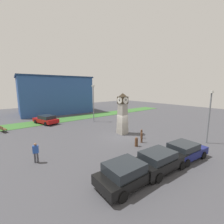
{
  "coord_description": "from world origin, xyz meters",
  "views": [
    {
      "loc": [
        -12.1,
        -13.06,
        5.95
      ],
      "look_at": [
        0.31,
        2.28,
        2.71
      ],
      "focal_mm": 24.0,
      "sensor_mm": 36.0,
      "label": 1
    }
  ],
  "objects_px": {
    "clock_tower": "(123,114)",
    "bollard_far_row": "(141,134)",
    "bollard_near_tower": "(136,142)",
    "pedestrian_crossing_lot": "(36,151)",
    "car_by_building": "(185,150)",
    "street_lamp_far_side": "(210,113)",
    "bollard_mid_row": "(142,138)",
    "street_lamp_near_road": "(93,101)",
    "car_navy_sedan": "(127,173)",
    "bench": "(2,128)",
    "car_near_tower": "(160,160)",
    "car_far_lot": "(46,119)"
  },
  "relations": [
    {
      "from": "clock_tower",
      "to": "bollard_far_row",
      "type": "distance_m",
      "value": 3.43
    },
    {
      "from": "bollard_near_tower",
      "to": "pedestrian_crossing_lot",
      "type": "relative_size",
      "value": 0.59
    },
    {
      "from": "car_by_building",
      "to": "pedestrian_crossing_lot",
      "type": "relative_size",
      "value": 2.52
    },
    {
      "from": "clock_tower",
      "to": "street_lamp_far_side",
      "type": "bearing_deg",
      "value": -59.45
    },
    {
      "from": "bollard_mid_row",
      "to": "car_by_building",
      "type": "xyz_separation_m",
      "value": [
        -0.11,
        -4.71,
        0.15
      ]
    },
    {
      "from": "street_lamp_far_side",
      "to": "car_by_building",
      "type": "bearing_deg",
      "value": -178.09
    },
    {
      "from": "bollard_near_tower",
      "to": "street_lamp_near_road",
      "type": "distance_m",
      "value": 13.1
    },
    {
      "from": "bollard_near_tower",
      "to": "street_lamp_far_side",
      "type": "relative_size",
      "value": 0.17
    },
    {
      "from": "car_navy_sedan",
      "to": "bench",
      "type": "relative_size",
      "value": 2.43
    },
    {
      "from": "pedestrian_crossing_lot",
      "to": "car_navy_sedan",
      "type": "bearing_deg",
      "value": -60.56
    },
    {
      "from": "street_lamp_near_road",
      "to": "pedestrian_crossing_lot",
      "type": "bearing_deg",
      "value": -139.89
    },
    {
      "from": "bollard_mid_row",
      "to": "bench",
      "type": "bearing_deg",
      "value": 129.07
    },
    {
      "from": "car_near_tower",
      "to": "street_lamp_near_road",
      "type": "xyz_separation_m",
      "value": [
        4.75,
        16.48,
        2.91
      ]
    },
    {
      "from": "car_by_building",
      "to": "car_far_lot",
      "type": "bearing_deg",
      "value": 105.07
    },
    {
      "from": "pedestrian_crossing_lot",
      "to": "street_lamp_far_side",
      "type": "bearing_deg",
      "value": -24.26
    },
    {
      "from": "clock_tower",
      "to": "car_navy_sedan",
      "type": "height_order",
      "value": "clock_tower"
    },
    {
      "from": "bollard_near_tower",
      "to": "bollard_far_row",
      "type": "relative_size",
      "value": 0.91
    },
    {
      "from": "car_navy_sedan",
      "to": "bollard_mid_row",
      "type": "bearing_deg",
      "value": 33.08
    },
    {
      "from": "car_near_tower",
      "to": "car_by_building",
      "type": "bearing_deg",
      "value": -5.02
    },
    {
      "from": "bollard_mid_row",
      "to": "bollard_far_row",
      "type": "distance_m",
      "value": 1.48
    },
    {
      "from": "car_by_building",
      "to": "pedestrian_crossing_lot",
      "type": "xyz_separation_m",
      "value": [
        -9.89,
        7.11,
        0.21
      ]
    },
    {
      "from": "car_near_tower",
      "to": "car_far_lot",
      "type": "relative_size",
      "value": 0.9
    },
    {
      "from": "car_far_lot",
      "to": "bench",
      "type": "bearing_deg",
      "value": -167.19
    },
    {
      "from": "car_by_building",
      "to": "street_lamp_near_road",
      "type": "relative_size",
      "value": 0.65
    },
    {
      "from": "clock_tower",
      "to": "pedestrian_crossing_lot",
      "type": "bearing_deg",
      "value": -173.18
    },
    {
      "from": "bollard_mid_row",
      "to": "street_lamp_near_road",
      "type": "xyz_separation_m",
      "value": [
        1.45,
        12.05,
        3.1
      ]
    },
    {
      "from": "clock_tower",
      "to": "car_far_lot",
      "type": "distance_m",
      "value": 13.58
    },
    {
      "from": "bollard_mid_row",
      "to": "car_navy_sedan",
      "type": "xyz_separation_m",
      "value": [
        -6.32,
        -4.11,
        0.19
      ]
    },
    {
      "from": "car_navy_sedan",
      "to": "car_far_lot",
      "type": "height_order",
      "value": "car_navy_sedan"
    },
    {
      "from": "car_navy_sedan",
      "to": "bench",
      "type": "height_order",
      "value": "car_navy_sedan"
    },
    {
      "from": "car_navy_sedan",
      "to": "clock_tower",
      "type": "bearing_deg",
      "value": 48.6
    },
    {
      "from": "car_navy_sedan",
      "to": "car_near_tower",
      "type": "xyz_separation_m",
      "value": [
        3.02,
        -0.31,
        0.0
      ]
    },
    {
      "from": "car_near_tower",
      "to": "street_lamp_near_road",
      "type": "bearing_deg",
      "value": 73.92
    },
    {
      "from": "bollard_far_row",
      "to": "car_by_building",
      "type": "height_order",
      "value": "car_by_building"
    },
    {
      "from": "pedestrian_crossing_lot",
      "to": "street_lamp_near_road",
      "type": "bearing_deg",
      "value": 40.11
    },
    {
      "from": "bench",
      "to": "street_lamp_far_side",
      "type": "height_order",
      "value": "street_lamp_far_side"
    },
    {
      "from": "car_navy_sedan",
      "to": "street_lamp_near_road",
      "type": "distance_m",
      "value": 18.17
    },
    {
      "from": "bollard_near_tower",
      "to": "car_navy_sedan",
      "type": "bearing_deg",
      "value": -143.49
    },
    {
      "from": "bollard_mid_row",
      "to": "street_lamp_near_road",
      "type": "distance_m",
      "value": 12.53
    },
    {
      "from": "bollard_far_row",
      "to": "clock_tower",
      "type": "bearing_deg",
      "value": 102.07
    },
    {
      "from": "street_lamp_near_road",
      "to": "car_navy_sedan",
      "type": "bearing_deg",
      "value": -115.67
    },
    {
      "from": "clock_tower",
      "to": "bollard_near_tower",
      "type": "relative_size",
      "value": 5.47
    },
    {
      "from": "bollard_mid_row",
      "to": "car_near_tower",
      "type": "distance_m",
      "value": 5.52
    },
    {
      "from": "car_near_tower",
      "to": "bench",
      "type": "height_order",
      "value": "car_near_tower"
    },
    {
      "from": "car_navy_sedan",
      "to": "street_lamp_far_side",
      "type": "xyz_separation_m",
      "value": [
        11.69,
        -0.41,
        2.54
      ]
    },
    {
      "from": "bollard_far_row",
      "to": "pedestrian_crossing_lot",
      "type": "distance_m",
      "value": 11.22
    },
    {
      "from": "bollard_mid_row",
      "to": "car_by_building",
      "type": "height_order",
      "value": "car_by_building"
    },
    {
      "from": "car_navy_sedan",
      "to": "street_lamp_far_side",
      "type": "distance_m",
      "value": 11.97
    },
    {
      "from": "bollard_near_tower",
      "to": "pedestrian_crossing_lot",
      "type": "height_order",
      "value": "pedestrian_crossing_lot"
    },
    {
      "from": "car_near_tower",
      "to": "car_far_lot",
      "type": "xyz_separation_m",
      "value": [
        -2.29,
        20.07,
        -0.02
      ]
    }
  ]
}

